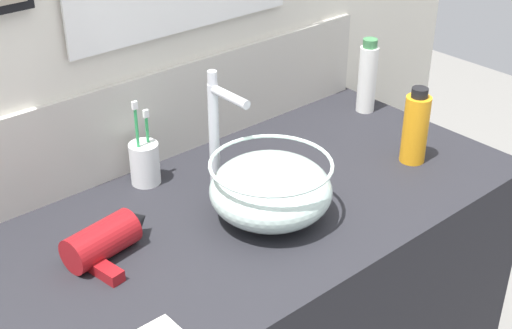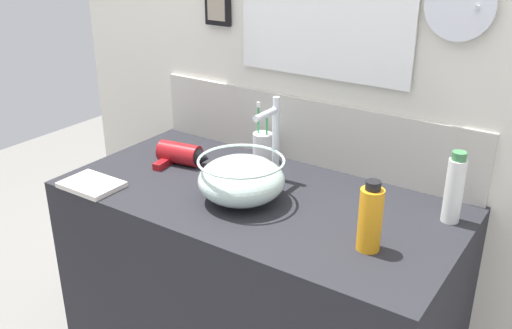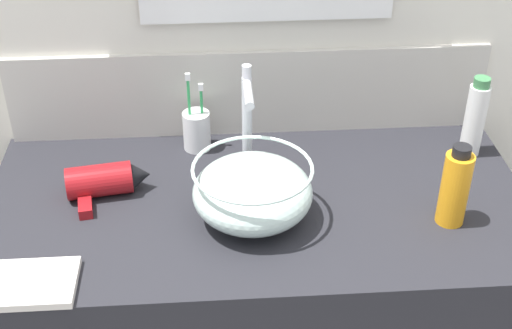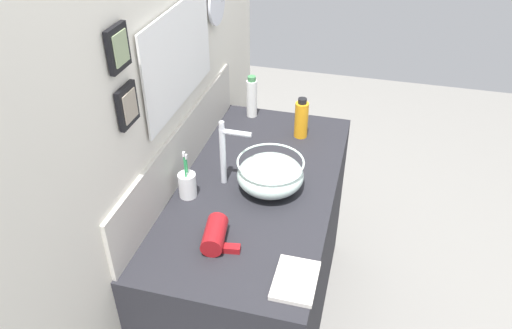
# 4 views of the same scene
# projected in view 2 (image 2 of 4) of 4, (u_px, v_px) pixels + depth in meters

# --- Properties ---
(vanity_counter) EXTENTS (1.25, 0.63, 0.84)m
(vanity_counter) POSITION_uv_depth(u_px,v_px,m) (257.00, 305.00, 1.94)
(vanity_counter) COLOR #232328
(vanity_counter) RESTS_ON ground
(back_panel) EXTENTS (2.11, 0.09, 2.41)m
(back_panel) POSITION_uv_depth(u_px,v_px,m) (315.00, 57.00, 1.89)
(back_panel) COLOR silver
(back_panel) RESTS_ON ground
(glass_bowl_sink) EXTENTS (0.26, 0.26, 0.14)m
(glass_bowl_sink) POSITION_uv_depth(u_px,v_px,m) (241.00, 179.00, 1.70)
(glass_bowl_sink) COLOR silver
(glass_bowl_sink) RESTS_ON vanity_counter
(faucet) EXTENTS (0.02, 0.13, 0.28)m
(faucet) POSITION_uv_depth(u_px,v_px,m) (274.00, 134.00, 1.80)
(faucet) COLOR silver
(faucet) RESTS_ON vanity_counter
(hair_drier) EXTENTS (0.20, 0.15, 0.08)m
(hair_drier) POSITION_uv_depth(u_px,v_px,m) (183.00, 155.00, 1.97)
(hair_drier) COLOR maroon
(hair_drier) RESTS_ON vanity_counter
(toothbrush_cup) EXTENTS (0.07, 0.07, 0.21)m
(toothbrush_cup) POSITION_uv_depth(u_px,v_px,m) (263.00, 146.00, 2.00)
(toothbrush_cup) COLOR white
(toothbrush_cup) RESTS_ON vanity_counter
(lotion_bottle) EXTENTS (0.06, 0.06, 0.19)m
(lotion_bottle) POSITION_uv_depth(u_px,v_px,m) (370.00, 218.00, 1.44)
(lotion_bottle) COLOR orange
(lotion_bottle) RESTS_ON vanity_counter
(spray_bottle) EXTENTS (0.05, 0.05, 0.21)m
(spray_bottle) POSITION_uv_depth(u_px,v_px,m) (454.00, 189.00, 1.58)
(spray_bottle) COLOR white
(spray_bottle) RESTS_ON vanity_counter
(hand_towel) EXTENTS (0.19, 0.14, 0.02)m
(hand_towel) POSITION_uv_depth(u_px,v_px,m) (92.00, 185.00, 1.82)
(hand_towel) COLOR silver
(hand_towel) RESTS_ON vanity_counter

